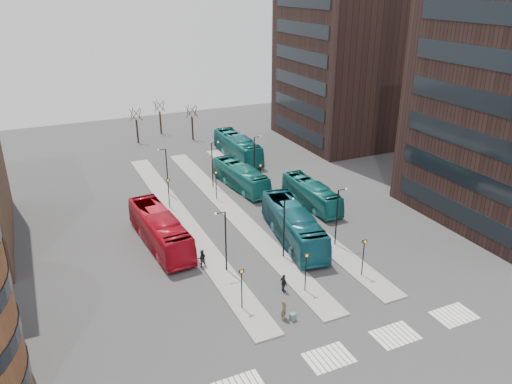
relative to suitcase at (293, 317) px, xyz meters
name	(u,v)px	position (x,y,z in m)	size (l,w,h in m)	color
island_left	(183,220)	(-2.73, 21.06, -0.23)	(2.50, 45.00, 0.15)	gray
island_mid	(232,211)	(3.27, 21.06, -0.23)	(2.50, 45.00, 0.15)	gray
island_right	(277,203)	(9.27, 21.06, -0.23)	(2.50, 45.00, 0.15)	gray
suitcase	(293,317)	(0.00, 0.00, 0.00)	(0.48, 0.39, 0.61)	navy
red_bus	(160,229)	(-6.40, 16.69, 1.47)	(2.98, 12.74, 3.55)	#B40D1F
teal_bus_a	(293,225)	(6.45, 11.83, 1.51)	(3.05, 13.04, 3.63)	#135462
teal_bus_b	(241,177)	(7.18, 27.49, 1.27)	(2.65, 11.31, 3.15)	#156965
teal_bus_c	(311,194)	(12.78, 18.84, 1.17)	(2.48, 10.60, 2.95)	#136362
teal_bus_d	(238,147)	(11.43, 38.66, 1.50)	(3.03, 12.94, 3.60)	#146364
traveller	(284,310)	(-0.59, 0.45, 0.57)	(0.63, 0.42, 1.74)	brown
commuter_a	(202,259)	(-3.94, 10.79, 0.59)	(0.87, 0.67, 1.78)	black
commuter_b	(284,283)	(1.19, 3.89, 0.54)	(0.99, 0.41, 1.68)	black
commuter_c	(291,254)	(4.32, 8.26, 0.46)	(0.98, 0.56, 1.52)	black
crosswalk_stripes	(360,347)	(3.02, -4.94, -0.30)	(22.35, 2.40, 0.01)	silver
tower_far	(354,49)	(33.25, 41.06, 14.70)	(20.12, 20.00, 30.00)	black
sign_poles	(253,217)	(2.87, 14.06, 2.11)	(12.45, 22.12, 3.65)	black
lamp_posts	(243,189)	(3.91, 19.06, 3.28)	(14.04, 20.24, 6.12)	black
bare_trees	(163,123)	(3.94, 53.73, 2.42)	(10.97, 8.14, 5.90)	black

